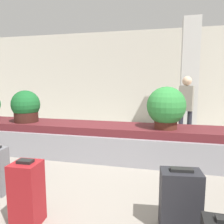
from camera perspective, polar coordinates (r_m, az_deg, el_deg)
name	(u,v)px	position (r m, az deg, el deg)	size (l,w,h in m)	color
ground_plane	(90,189)	(3.19, -5.86, -19.35)	(18.00, 18.00, 0.00)	gray
back_wall	(137,77)	(7.83, 6.50, 8.96)	(18.00, 0.06, 3.20)	beige
carousel	(112,142)	(4.26, 0.00, -7.73)	(8.70, 0.94, 0.64)	gray
pillar	(189,76)	(6.65, 19.53, 8.74)	(0.46, 0.46, 3.20)	silver
suitcase_0	(180,200)	(2.41, 17.37, -21.09)	(0.41, 0.28, 0.63)	#232328
suitcase_1	(27,193)	(2.52, -21.29, -19.19)	(0.29, 0.28, 0.69)	maroon
potted_plant_0	(166,108)	(3.94, 13.96, 1.13)	(0.68, 0.68, 0.74)	#4C2319
potted_plant_1	(26,107)	(4.80, -21.60, 1.26)	(0.57, 0.57, 0.65)	#381914
traveler_0	(186,103)	(5.56, 18.76, 2.13)	(0.36, 0.27, 1.58)	#282833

